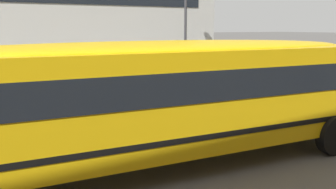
% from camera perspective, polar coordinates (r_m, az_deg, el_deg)
% --- Properties ---
extents(ground_plane, '(400.00, 400.00, 0.00)m').
position_cam_1_polar(ground_plane, '(11.66, 6.24, -6.41)').
color(ground_plane, '#54514F').
extents(sidewalk_far, '(120.00, 3.00, 0.01)m').
position_cam_1_polar(sidewalk_far, '(18.91, -7.69, 0.17)').
color(sidewalk_far, gray).
rests_on(sidewalk_far, ground_plane).
extents(lane_centreline, '(110.00, 0.16, 0.01)m').
position_cam_1_polar(lane_centreline, '(11.66, 6.24, -6.40)').
color(lane_centreline, silver).
rests_on(lane_centreline, ground_plane).
extents(school_bus, '(13.88, 3.55, 3.09)m').
position_cam_1_polar(school_bus, '(8.65, -2.60, 0.18)').
color(school_bus, yellow).
rests_on(school_bus, ground_plane).
extents(parked_car_dark_blue_by_entrance, '(3.94, 1.95, 1.64)m').
position_cam_1_polar(parked_car_dark_blue_by_entrance, '(19.90, 12.83, 2.96)').
color(parked_car_dark_blue_by_entrance, navy).
rests_on(parked_car_dark_blue_by_entrance, ground_plane).
extents(street_lamp, '(0.44, 0.44, 6.80)m').
position_cam_1_polar(street_lamp, '(19.47, 2.80, 13.28)').
color(street_lamp, '#38383D').
rests_on(street_lamp, ground_plane).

